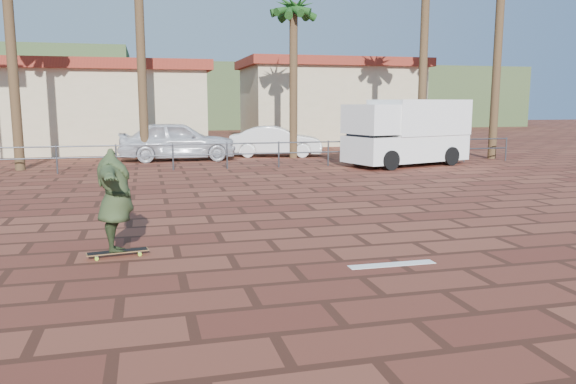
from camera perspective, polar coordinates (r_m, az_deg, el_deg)
The scene contains 13 objects.
ground at distance 9.76m, azimuth 3.80°, elevation -5.72°, with size 120.00×120.00×0.00m, color brown.
paint_stripe at distance 8.93m, azimuth 10.52°, elevation -7.25°, with size 1.40×0.22×0.01m, color white.
guardrail at distance 21.25m, azimuth -6.22°, elevation 4.18°, with size 24.06×0.06×1.00m.
palm_center at distance 25.59m, azimuth 0.57°, elevation 17.82°, with size 2.40×2.40×7.75m.
building_west at distance 31.12m, azimuth -20.05°, elevation 8.19°, with size 12.60×7.60×4.50m.
building_east at distance 34.73m, azimuth 4.22°, elevation 9.18°, with size 10.60×6.60×5.00m.
hill_front at distance 59.04m, azimuth -11.49°, elevation 9.45°, with size 70.00×18.00×6.00m, color #384C28.
longboard at distance 9.60m, azimuth -16.91°, elevation -5.86°, with size 1.00×0.36×0.10m.
skateboarder at distance 9.42m, azimuth -17.15°, elevation -0.82°, with size 2.06×0.56×1.68m, color #303E21.
campervan at distance 22.84m, azimuth 12.02°, elevation 6.09°, with size 5.38×3.43×2.59m.
car_silver at distance 24.76m, azimuth -11.16°, elevation 5.15°, with size 2.00×4.98×1.70m, color silver.
car_white at distance 26.06m, azimuth -1.21°, elevation 5.17°, with size 1.47×4.22×1.39m, color silver.
street_sign at distance 24.03m, azimuth 15.05°, elevation 6.19°, with size 0.40×0.05×1.99m.
Camera 1 is at (-2.93, -8.96, 2.50)m, focal length 35.00 mm.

